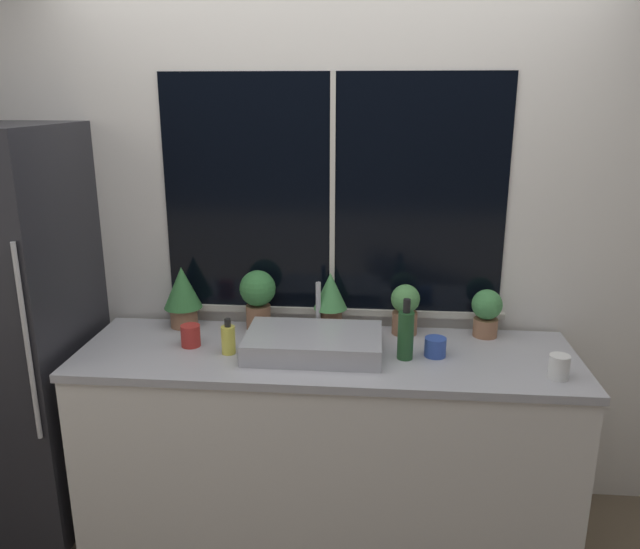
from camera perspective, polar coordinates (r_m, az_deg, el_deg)
wall_back at (r=2.96m, az=1.18°, el=4.17°), size 8.00×0.09×2.70m
wall_left at (r=4.39m, az=-26.91°, el=6.37°), size 0.06×7.00×2.70m
counter at (r=2.94m, az=0.53°, el=-15.06°), size 2.16×0.67×0.89m
refrigerator at (r=3.22m, az=-26.78°, el=-4.54°), size 0.70×0.73×1.85m
sink at (r=2.71m, az=-0.58°, el=-6.25°), size 0.58×0.42×0.25m
potted_plant_far_left at (r=3.04m, az=-12.45°, el=-1.68°), size 0.18×0.18×0.30m
potted_plant_left at (r=2.95m, az=-5.70°, el=-1.91°), size 0.17×0.17×0.29m
potted_plant_center at (r=2.91m, az=0.88°, el=-2.13°), size 0.16×0.16×0.29m
potted_plant_right at (r=2.92m, az=7.79°, el=-3.04°), size 0.13×0.13×0.24m
potted_plant_far_right at (r=2.96m, az=14.98°, el=-3.24°), size 0.14×0.14×0.22m
soap_bottle at (r=2.72m, az=-8.38°, el=-5.85°), size 0.06×0.06×0.16m
bottle_tall at (r=2.65m, az=7.84°, el=-5.41°), size 0.07×0.07×0.26m
mug_white at (r=2.65m, az=21.01°, el=-7.89°), size 0.08×0.08×0.10m
mug_red at (r=2.83m, az=-11.75°, el=-5.50°), size 0.09×0.09×0.10m
mug_blue at (r=2.72m, az=10.49°, el=-6.53°), size 0.09×0.09×0.08m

